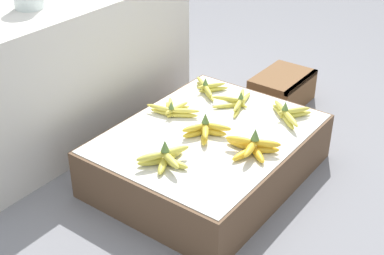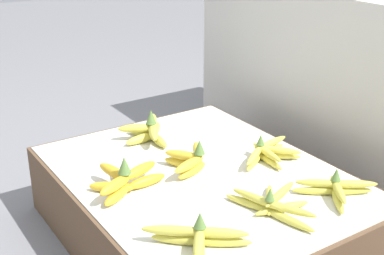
{
  "view_description": "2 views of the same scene",
  "coord_description": "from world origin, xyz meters",
  "px_view_note": "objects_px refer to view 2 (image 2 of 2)",
  "views": [
    {
      "loc": [
        -1.71,
        -1.17,
        1.48
      ],
      "look_at": [
        -0.07,
        0.04,
        0.28
      ],
      "focal_mm": 50.0,
      "sensor_mm": 36.0,
      "label": 1
    },
    {
      "loc": [
        1.21,
        -0.83,
        1.0
      ],
      "look_at": [
        -0.15,
        0.06,
        0.33
      ],
      "focal_mm": 50.0,
      "sensor_mm": 36.0,
      "label": 2
    }
  ],
  "objects_px": {
    "banana_bunch_middle_left": "(149,131)",
    "banana_bunch_back_midleft": "(267,153)",
    "banana_bunch_front_midleft": "(124,180)",
    "banana_bunch_middle_midleft": "(191,159)",
    "banana_bunch_middle_midright": "(273,204)",
    "banana_bunch_back_midright": "(335,189)",
    "banana_bunch_front_midright": "(198,239)"
  },
  "relations": [
    {
      "from": "banana_bunch_front_midleft",
      "to": "banana_bunch_front_midright",
      "type": "bearing_deg",
      "value": 2.9
    },
    {
      "from": "banana_bunch_front_midright",
      "to": "banana_bunch_back_midright",
      "type": "relative_size",
      "value": 1.09
    },
    {
      "from": "banana_bunch_front_midright",
      "to": "banana_bunch_back_midleft",
      "type": "relative_size",
      "value": 0.91
    },
    {
      "from": "banana_bunch_front_midleft",
      "to": "banana_bunch_front_midright",
      "type": "xyz_separation_m",
      "value": [
        0.36,
        0.02,
        -0.01
      ]
    },
    {
      "from": "banana_bunch_middle_left",
      "to": "banana_bunch_middle_midleft",
      "type": "xyz_separation_m",
      "value": [
        0.27,
        -0.0,
        0.0
      ]
    },
    {
      "from": "banana_bunch_front_midright",
      "to": "banana_bunch_middle_left",
      "type": "height_order",
      "value": "banana_bunch_middle_left"
    },
    {
      "from": "banana_bunch_front_midleft",
      "to": "banana_bunch_back_midright",
      "type": "distance_m",
      "value": 0.6
    },
    {
      "from": "banana_bunch_back_midleft",
      "to": "banana_bunch_middle_midleft",
      "type": "bearing_deg",
      "value": -107.95
    },
    {
      "from": "banana_bunch_middle_midleft",
      "to": "banana_bunch_middle_midright",
      "type": "height_order",
      "value": "banana_bunch_middle_midleft"
    },
    {
      "from": "banana_bunch_middle_left",
      "to": "banana_bunch_back_midright",
      "type": "relative_size",
      "value": 1.06
    },
    {
      "from": "banana_bunch_middle_midright",
      "to": "banana_bunch_back_midleft",
      "type": "distance_m",
      "value": 0.32
    },
    {
      "from": "banana_bunch_back_midright",
      "to": "banana_bunch_middle_midright",
      "type": "bearing_deg",
      "value": -100.16
    },
    {
      "from": "banana_bunch_middle_left",
      "to": "banana_bunch_back_midleft",
      "type": "bearing_deg",
      "value": 34.11
    },
    {
      "from": "banana_bunch_front_midright",
      "to": "banana_bunch_middle_midright",
      "type": "bearing_deg",
      "value": 96.99
    },
    {
      "from": "banana_bunch_middle_midright",
      "to": "banana_bunch_front_midleft",
      "type": "bearing_deg",
      "value": -139.16
    },
    {
      "from": "banana_bunch_middle_midleft",
      "to": "banana_bunch_back_midleft",
      "type": "relative_size",
      "value": 0.73
    },
    {
      "from": "banana_bunch_front_midleft",
      "to": "banana_bunch_back_midright",
      "type": "xyz_separation_m",
      "value": [
        0.36,
        0.48,
        -0.01
      ]
    },
    {
      "from": "banana_bunch_back_midleft",
      "to": "banana_bunch_middle_midright",
      "type": "bearing_deg",
      "value": -37.95
    },
    {
      "from": "banana_bunch_front_midleft",
      "to": "banana_bunch_middle_left",
      "type": "height_order",
      "value": "banana_bunch_front_midleft"
    },
    {
      "from": "banana_bunch_back_midleft",
      "to": "banana_bunch_middle_left",
      "type": "bearing_deg",
      "value": -145.89
    },
    {
      "from": "banana_bunch_middle_midright",
      "to": "banana_bunch_back_midleft",
      "type": "xyz_separation_m",
      "value": [
        -0.25,
        0.2,
        0.0
      ]
    },
    {
      "from": "banana_bunch_middle_midleft",
      "to": "banana_bunch_middle_midright",
      "type": "xyz_separation_m",
      "value": [
        0.33,
        0.05,
        -0.01
      ]
    },
    {
      "from": "banana_bunch_back_midleft",
      "to": "banana_bunch_back_midright",
      "type": "bearing_deg",
      "value": 0.62
    },
    {
      "from": "banana_bunch_back_midright",
      "to": "banana_bunch_back_midleft",
      "type": "bearing_deg",
      "value": -179.38
    },
    {
      "from": "banana_bunch_middle_midright",
      "to": "banana_bunch_middle_midleft",
      "type": "bearing_deg",
      "value": -172.25
    },
    {
      "from": "banana_bunch_front_midleft",
      "to": "banana_bunch_middle_midright",
      "type": "relative_size",
      "value": 0.87
    },
    {
      "from": "banana_bunch_middle_midleft",
      "to": "banana_bunch_back_midright",
      "type": "bearing_deg",
      "value": 33.75
    },
    {
      "from": "banana_bunch_front_midleft",
      "to": "banana_bunch_middle_left",
      "type": "distance_m",
      "value": 0.37
    },
    {
      "from": "banana_bunch_back_midleft",
      "to": "banana_bunch_front_midright",
      "type": "bearing_deg",
      "value": -58.23
    },
    {
      "from": "banana_bunch_middle_midleft",
      "to": "banana_bunch_front_midright",
      "type": "bearing_deg",
      "value": -30.96
    },
    {
      "from": "banana_bunch_middle_left",
      "to": "banana_bunch_back_midleft",
      "type": "relative_size",
      "value": 0.89
    },
    {
      "from": "banana_bunch_middle_midleft",
      "to": "banana_bunch_middle_left",
      "type": "bearing_deg",
      "value": 179.31
    }
  ]
}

